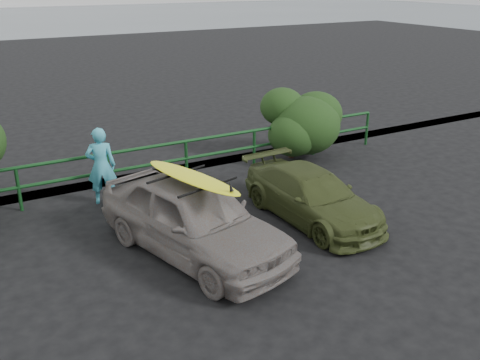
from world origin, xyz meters
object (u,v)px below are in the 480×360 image
(sedan, at_px, (193,218))
(surfboard, at_px, (192,177))
(guardrail, at_px, (149,166))
(man, at_px, (101,166))
(olive_vehicle, at_px, (312,196))

(sedan, relative_size, surfboard, 1.72)
(sedan, bearing_deg, guardrail, 67.86)
(guardrail, xyz_separation_m, surfboard, (-0.47, -3.63, 1.00))
(man, bearing_deg, surfboard, 121.29)
(man, relative_size, surfboard, 0.72)
(olive_vehicle, height_order, man, man)
(sedan, height_order, surfboard, surfboard)
(olive_vehicle, relative_size, man, 2.05)
(olive_vehicle, height_order, surfboard, surfboard)
(olive_vehicle, xyz_separation_m, man, (-3.60, 3.04, 0.36))
(sedan, xyz_separation_m, man, (-0.80, 3.18, 0.17))
(man, height_order, surfboard, man)
(surfboard, bearing_deg, guardrail, 67.86)
(sedan, xyz_separation_m, surfboard, (-0.00, 0.00, 0.80))
(man, bearing_deg, guardrail, -143.27)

